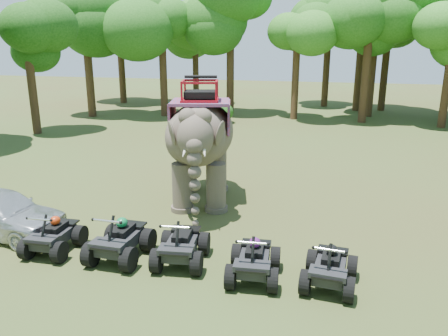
{
  "coord_description": "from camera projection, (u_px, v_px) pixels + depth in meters",
  "views": [
    {
      "loc": [
        3.09,
        -10.67,
        5.42
      ],
      "look_at": [
        0.0,
        1.2,
        1.9
      ],
      "focal_mm": 35.0,
      "sensor_mm": 36.0,
      "label": 1
    }
  ],
  "objects": [
    {
      "name": "tree_25",
      "position": [
        230.0,
        52.0,
        33.76
      ],
      "size": [
        6.64,
        6.64,
        9.49
      ],
      "primitive_type": null,
      "color": "#195114",
      "rests_on": "ground"
    },
    {
      "name": "tree_34",
      "position": [
        360.0,
        54.0,
        35.15
      ],
      "size": [
        6.42,
        6.42,
        9.18
      ],
      "primitive_type": null,
      "color": "#195114",
      "rests_on": "ground"
    },
    {
      "name": "atv_3",
      "position": [
        254.0,
        255.0,
        10.28
      ],
      "size": [
        1.34,
        1.74,
        1.21
      ],
      "primitive_type": null,
      "rotation": [
        0.0,
        0.0,
        0.09
      ],
      "color": "black",
      "rests_on": "ground"
    },
    {
      "name": "tree_28",
      "position": [
        120.0,
        48.0,
        39.8
      ],
      "size": [
        7.02,
        7.02,
        10.02
      ],
      "primitive_type": null,
      "color": "#195114",
      "rests_on": "ground"
    },
    {
      "name": "atv_2",
      "position": [
        181.0,
        240.0,
        11.03
      ],
      "size": [
        1.44,
        1.84,
        1.26
      ],
      "primitive_type": null,
      "rotation": [
        0.0,
        0.0,
        0.13
      ],
      "color": "black",
      "rests_on": "ground"
    },
    {
      "name": "tree_33",
      "position": [
        386.0,
        54.0,
        35.29
      ],
      "size": [
        6.36,
        6.36,
        9.09
      ],
      "primitive_type": null,
      "color": "#195114",
      "rests_on": "ground"
    },
    {
      "name": "tree_35",
      "position": [
        195.0,
        56.0,
        40.54
      ],
      "size": [
        6.0,
        6.0,
        8.57
      ],
      "primitive_type": null,
      "color": "#195114",
      "rests_on": "ground"
    },
    {
      "name": "tree_0",
      "position": [
        296.0,
        70.0,
        31.37
      ],
      "size": [
        5.01,
        5.01,
        7.16
      ],
      "primitive_type": null,
      "color": "#195114",
      "rests_on": "ground"
    },
    {
      "name": "tree_22",
      "position": [
        31.0,
        78.0,
        26.31
      ],
      "size": [
        4.76,
        4.76,
        6.8
      ],
      "primitive_type": null,
      "color": "#195114",
      "rests_on": "ground"
    },
    {
      "name": "tree_2",
      "position": [
        448.0,
        74.0,
        28.18
      ],
      "size": [
        4.92,
        4.92,
        7.03
      ],
      "primitive_type": null,
      "color": "#195114",
      "rests_on": "ground"
    },
    {
      "name": "atv_1",
      "position": [
        120.0,
        235.0,
        11.26
      ],
      "size": [
        1.31,
        1.78,
        1.31
      ],
      "primitive_type": null,
      "rotation": [
        0.0,
        0.0,
        -0.01
      ],
      "color": "black",
      "rests_on": "ground"
    },
    {
      "name": "atv_4",
      "position": [
        330.0,
        262.0,
        9.97
      ],
      "size": [
        1.3,
        1.7,
        1.19
      ],
      "primitive_type": null,
      "rotation": [
        0.0,
        0.0,
        -0.08
      ],
      "color": "black",
      "rests_on": "ground"
    },
    {
      "name": "tree_24",
      "position": [
        163.0,
        57.0,
        32.67
      ],
      "size": [
        6.14,
        6.14,
        8.77
      ],
      "primitive_type": null,
      "color": "#195114",
      "rests_on": "ground"
    },
    {
      "name": "tree_23",
      "position": [
        87.0,
        51.0,
        32.2
      ],
      "size": [
        6.85,
        6.85,
        9.78
      ],
      "primitive_type": null,
      "color": "#195114",
      "rests_on": "ground"
    },
    {
      "name": "tree_27",
      "position": [
        374.0,
        46.0,
        32.15
      ],
      "size": [
        7.32,
        7.32,
        10.46
      ],
      "primitive_type": null,
      "color": "#195114",
      "rests_on": "ground"
    },
    {
      "name": "tree_32",
      "position": [
        327.0,
        54.0,
        37.7
      ],
      "size": [
        6.26,
        6.26,
        8.94
      ],
      "primitive_type": null,
      "color": "#195114",
      "rests_on": "ground"
    },
    {
      "name": "ground",
      "position": [
        213.0,
        245.0,
        12.17
      ],
      "size": [
        110.0,
        110.0,
        0.0
      ],
      "primitive_type": "plane",
      "color": "#47381E",
      "rests_on": "ground"
    },
    {
      "name": "elephant",
      "position": [
        201.0,
        141.0,
        15.11
      ],
      "size": [
        3.43,
        5.53,
        4.32
      ],
      "primitive_type": null,
      "rotation": [
        0.0,
        0.0,
        0.24
      ],
      "color": "#4B3F36",
      "rests_on": "ground"
    },
    {
      "name": "tree_1",
      "position": [
        367.0,
        60.0,
        29.87
      ],
      "size": [
        6.02,
        6.02,
        8.6
      ],
      "primitive_type": null,
      "color": "#195114",
      "rests_on": "ground"
    },
    {
      "name": "atv_0",
      "position": [
        53.0,
        231.0,
        11.64
      ],
      "size": [
        1.23,
        1.64,
        1.18
      ],
      "primitive_type": null,
      "rotation": [
        0.0,
        0.0,
        0.05
      ],
      "color": "black",
      "rests_on": "ground"
    }
  ]
}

